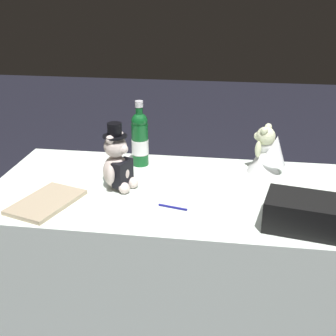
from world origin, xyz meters
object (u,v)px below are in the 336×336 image
object	(u,v)px
teddy_bear_groom	(118,163)
gift_case_black	(307,214)
guestbook	(46,202)
signing_pen	(172,207)
teddy_bear_bride	(267,152)
champagne_bottle	(140,138)

from	to	relation	value
teddy_bear_groom	gift_case_black	size ratio (longest dim) A/B	0.90
gift_case_black	teddy_bear_groom	bearing A→B (deg)	162.69
teddy_bear_groom	guestbook	world-z (taller)	teddy_bear_groom
signing_pen	teddy_bear_groom	bearing A→B (deg)	148.95
teddy_bear_bride	guestbook	world-z (taller)	teddy_bear_bride
champagne_bottle	gift_case_black	world-z (taller)	champagne_bottle
gift_case_black	champagne_bottle	bearing A→B (deg)	144.35
teddy_bear_bride	signing_pen	bearing A→B (deg)	-132.43
champagne_bottle	guestbook	world-z (taller)	champagne_bottle
champagne_bottle	guestbook	bearing A→B (deg)	-121.84
champagne_bottle	gift_case_black	size ratio (longest dim) A/B	0.98
gift_case_black	guestbook	xyz separation A→B (m)	(-1.02, 0.04, -0.05)
teddy_bear_bride	gift_case_black	world-z (taller)	teddy_bear_bride
teddy_bear_groom	gift_case_black	xyz separation A→B (m)	(0.77, -0.24, -0.06)
guestbook	teddy_bear_bride	bearing A→B (deg)	45.06
teddy_bear_bride	gift_case_black	bearing A→B (deg)	-77.16
teddy_bear_bride	guestbook	xyz separation A→B (m)	(-0.91, -0.47, -0.09)
champagne_bottle	gift_case_black	xyz separation A→B (m)	(0.73, -0.52, -0.08)
guestbook	champagne_bottle	bearing A→B (deg)	75.80
signing_pen	gift_case_black	xyz separation A→B (m)	(0.51, -0.08, 0.05)
teddy_bear_bride	champagne_bottle	xyz separation A→B (m)	(-0.61, 0.01, 0.03)
teddy_bear_groom	gift_case_black	distance (m)	0.81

